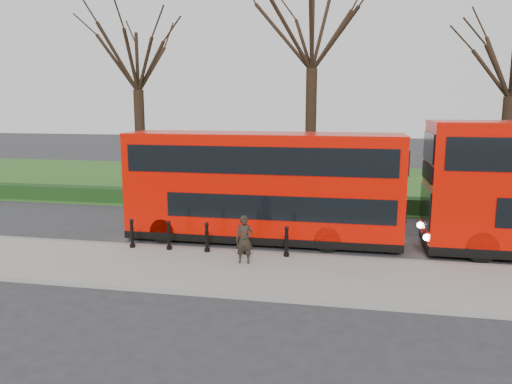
# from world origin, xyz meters

# --- Properties ---
(ground) EXTENTS (120.00, 120.00, 0.00)m
(ground) POSITION_xyz_m (0.00, 0.00, 0.00)
(ground) COLOR #28282B
(ground) RESTS_ON ground
(pavement) EXTENTS (60.00, 4.00, 0.15)m
(pavement) POSITION_xyz_m (0.00, -3.00, 0.07)
(pavement) COLOR gray
(pavement) RESTS_ON ground
(kerb) EXTENTS (60.00, 0.25, 0.16)m
(kerb) POSITION_xyz_m (0.00, -1.00, 0.07)
(kerb) COLOR slate
(kerb) RESTS_ON ground
(grass_verge) EXTENTS (60.00, 18.00, 0.06)m
(grass_verge) POSITION_xyz_m (0.00, 15.00, 0.03)
(grass_verge) COLOR #2A531B
(grass_verge) RESTS_ON ground
(hedge) EXTENTS (60.00, 0.90, 0.80)m
(hedge) POSITION_xyz_m (0.00, 6.80, 0.40)
(hedge) COLOR black
(hedge) RESTS_ON ground
(yellow_line_outer) EXTENTS (60.00, 0.10, 0.01)m
(yellow_line_outer) POSITION_xyz_m (0.00, -0.70, 0.01)
(yellow_line_outer) COLOR yellow
(yellow_line_outer) RESTS_ON ground
(yellow_line_inner) EXTENTS (60.00, 0.10, 0.01)m
(yellow_line_inner) POSITION_xyz_m (0.00, -0.50, 0.01)
(yellow_line_inner) COLOR yellow
(yellow_line_inner) RESTS_ON ground
(tree_left) EXTENTS (7.01, 7.01, 10.96)m
(tree_left) POSITION_xyz_m (-8.00, 10.00, 7.96)
(tree_left) COLOR black
(tree_left) RESTS_ON ground
(tree_mid) EXTENTS (8.27, 8.27, 12.92)m
(tree_mid) POSITION_xyz_m (2.00, 10.00, 9.40)
(tree_mid) COLOR black
(tree_mid) RESTS_ON ground
(bollard_row) EXTENTS (5.76, 0.15, 1.00)m
(bollard_row) POSITION_xyz_m (-0.59, -1.35, 0.65)
(bollard_row) COLOR black
(bollard_row) RESTS_ON pavement
(bus_lead) EXTENTS (10.48, 2.41, 4.17)m
(bus_lead) POSITION_xyz_m (0.96, 0.97, 2.10)
(bus_lead) COLOR #CA0B00
(bus_lead) RESTS_ON ground
(pedestrian) EXTENTS (0.61, 0.44, 1.57)m
(pedestrian) POSITION_xyz_m (0.96, -2.30, 0.94)
(pedestrian) COLOR black
(pedestrian) RESTS_ON pavement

